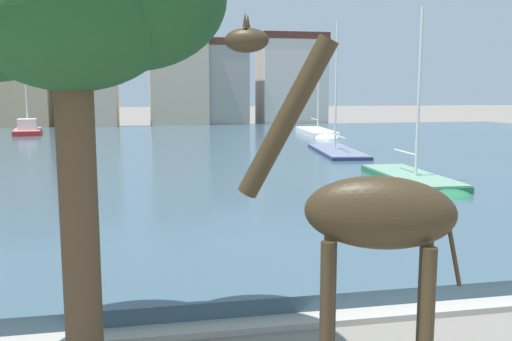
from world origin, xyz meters
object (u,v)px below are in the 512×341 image
giraffe_statue (366,220)px  sailboat_red (28,132)px  sailboat_green (417,185)px  sailboat_navy (334,153)px  shade_tree (54,6)px  sailboat_white (318,135)px

giraffe_statue → sailboat_red: 47.96m
sailboat_green → sailboat_navy: (0.78, 12.32, -0.05)m
shade_tree → sailboat_green: bearing=46.3°
sailboat_navy → sailboat_red: bearing=137.9°
giraffe_statue → sailboat_red: bearing=105.3°
sailboat_red → sailboat_navy: 29.18m
sailboat_red → shade_tree: (8.90, -44.42, 4.67)m
sailboat_white → sailboat_red: bearing=163.8°
giraffe_statue → sailboat_white: size_ratio=0.53×
shade_tree → sailboat_red: bearing=101.3°
giraffe_statue → sailboat_green: size_ratio=0.68×
sailboat_white → sailboat_green: bearing=-98.6°
sailboat_red → shade_tree: size_ratio=1.09×
giraffe_statue → sailboat_navy: 28.24m
giraffe_statue → sailboat_white: sailboat_white is taller
giraffe_statue → sailboat_red: sailboat_red is taller
sailboat_red → shade_tree: bearing=-78.7°
sailboat_navy → shade_tree: sailboat_navy is taller
sailboat_red → sailboat_navy: (21.67, -19.55, -0.25)m
giraffe_statue → sailboat_navy: (9.01, 26.67, -2.25)m
sailboat_green → sailboat_white: bearing=81.4°
giraffe_statue → sailboat_navy: bearing=71.3°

